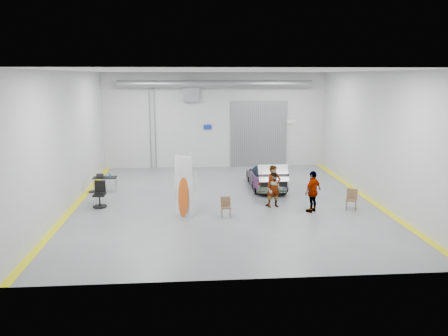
{
  "coord_description": "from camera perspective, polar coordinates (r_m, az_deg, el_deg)",
  "views": [
    {
      "loc": [
        -1.58,
        -19.63,
        5.79
      ],
      "look_at": [
        -0.02,
        0.51,
        1.5
      ],
      "focal_mm": 35.0,
      "sensor_mm": 36.0,
      "label": 1
    }
  ],
  "objects": [
    {
      "name": "folding_chair_far",
      "position": [
        19.87,
        16.26,
        -4.56
      ],
      "size": [
        0.59,
        0.63,
        0.94
      ],
      "rotation": [
        0.0,
        0.0,
        -0.45
      ],
      "color": "brown",
      "rests_on": "ground"
    },
    {
      "name": "folding_chair_near",
      "position": [
        18.22,
        0.25,
        -5.67
      ],
      "size": [
        0.42,
        0.43,
        0.84
      ],
      "rotation": [
        0.0,
        0.0,
        0.04
      ],
      "color": "brown",
      "rests_on": "ground"
    },
    {
      "name": "room_shell",
      "position": [
        21.99,
        0.34,
        7.52
      ],
      "size": [
        14.02,
        16.18,
        6.01
      ],
      "color": "#B5B7BA",
      "rests_on": "ground"
    },
    {
      "name": "person_b",
      "position": [
        19.62,
        6.57,
        -2.82
      ],
      "size": [
        0.94,
        0.83,
        1.6
      ],
      "primitive_type": "imported",
      "rotation": [
        0.0,
        0.0,
        -0.35
      ],
      "color": "#45707F",
      "rests_on": "ground"
    },
    {
      "name": "person_a",
      "position": [
        19.6,
        6.49,
        -2.38
      ],
      "size": [
        0.8,
        0.65,
        1.9
      ],
      "primitive_type": "imported",
      "rotation": [
        0.0,
        0.0,
        0.32
      ],
      "color": "#866249",
      "rests_on": "ground"
    },
    {
      "name": "office_chair",
      "position": [
        20.35,
        -15.92,
        -3.52
      ],
      "size": [
        0.62,
        0.62,
        1.16
      ],
      "rotation": [
        0.0,
        0.0,
        -0.03
      ],
      "color": "black",
      "rests_on": "ground"
    },
    {
      "name": "ground",
      "position": [
        20.52,
        0.18,
        -4.39
      ],
      "size": [
        16.0,
        16.0,
        0.0
      ],
      "primitive_type": "plane",
      "color": "slate",
      "rests_on": "ground"
    },
    {
      "name": "trunk_lid",
      "position": [
        21.06,
        6.46,
        -0.49
      ],
      "size": [
        1.46,
        0.88,
        0.04
      ],
      "primitive_type": "cube",
      "color": "silver",
      "rests_on": "sedan_car"
    },
    {
      "name": "work_table",
      "position": [
        22.94,
        -15.46,
        -1.17
      ],
      "size": [
        1.18,
        0.61,
        0.96
      ],
      "rotation": [
        0.0,
        0.0,
        0.02
      ],
      "color": "gray",
      "rests_on": "ground"
    },
    {
      "name": "person_c",
      "position": [
        19.14,
        11.53,
        -3.03
      ],
      "size": [
        1.09,
        1.02,
        1.82
      ],
      "primitive_type": "imported",
      "rotation": [
        0.0,
        0.0,
        3.85
      ],
      "color": "brown",
      "rests_on": "ground"
    },
    {
      "name": "shop_stool",
      "position": [
        20.68,
        -16.77,
        -3.82
      ],
      "size": [
        0.35,
        0.35,
        0.68
      ],
      "rotation": [
        0.0,
        0.0,
        -0.05
      ],
      "color": "black",
      "rests_on": "ground"
    },
    {
      "name": "sedan_car",
      "position": [
        23.02,
        5.55,
        -1.03
      ],
      "size": [
        1.8,
        4.32,
        1.25
      ],
      "primitive_type": "imported",
      "rotation": [
        0.0,
        0.0,
        3.13
      ],
      "color": "silver",
      "rests_on": "ground"
    },
    {
      "name": "surfboard_display",
      "position": [
        18.13,
        -5.05,
        -3.01
      ],
      "size": [
        0.73,
        0.42,
        2.74
      ],
      "rotation": [
        0.0,
        0.0,
        -0.39
      ],
      "color": "white",
      "rests_on": "ground"
    }
  ]
}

